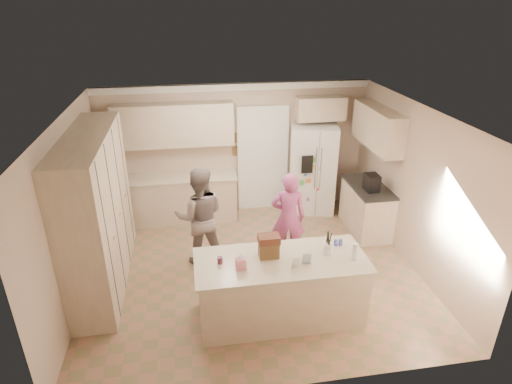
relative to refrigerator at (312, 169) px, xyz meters
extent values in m
cube|color=#9B705A|center=(-1.52, -2.01, -0.91)|extent=(5.20, 4.60, 0.02)
cube|color=white|center=(-1.52, -2.01, 1.71)|extent=(5.20, 4.60, 0.02)
cube|color=#C8B099|center=(-1.52, 0.30, 0.40)|extent=(5.20, 0.02, 2.60)
cube|color=#C8B099|center=(-1.52, -4.32, 0.40)|extent=(5.20, 0.02, 2.60)
cube|color=#C8B099|center=(-4.13, -2.01, 0.40)|extent=(0.02, 4.60, 2.60)
cube|color=#C8B099|center=(1.09, -2.01, 0.40)|extent=(0.02, 4.60, 2.60)
cube|color=white|center=(-1.52, 0.25, 1.63)|extent=(5.20, 0.08, 0.12)
cube|color=beige|center=(-3.82, -1.81, 0.28)|extent=(0.60, 2.60, 2.35)
cube|color=beige|center=(-2.67, -0.01, -0.46)|extent=(2.20, 0.60, 0.88)
cube|color=beige|center=(-2.67, -0.02, 0.00)|extent=(2.24, 0.63, 0.04)
cube|color=beige|center=(-2.67, 0.11, 1.00)|extent=(2.20, 0.35, 0.80)
cube|color=black|center=(-0.97, 0.27, 0.15)|extent=(0.90, 0.06, 2.10)
cube|color=white|center=(-0.97, 0.23, 0.15)|extent=(1.02, 0.03, 2.22)
cube|color=brown|center=(-1.50, 0.26, 0.65)|extent=(0.15, 0.02, 0.20)
cube|color=brown|center=(-1.50, 0.26, 0.38)|extent=(0.15, 0.02, 0.20)
cube|color=white|center=(0.00, 0.00, 0.00)|extent=(1.03, 0.88, 1.80)
cube|color=gray|center=(0.00, -0.35, 0.00)|extent=(0.02, 0.02, 1.78)
cube|color=black|center=(-0.22, -0.37, 0.25)|extent=(0.22, 0.03, 0.35)
cylinder|color=silver|center=(-0.05, -0.37, 0.15)|extent=(0.02, 0.02, 0.85)
cylinder|color=silver|center=(0.05, -0.37, 0.15)|extent=(0.02, 0.02, 0.85)
cube|color=beige|center=(0.13, 0.11, 1.20)|extent=(0.95, 0.35, 0.45)
cube|color=beige|center=(0.78, -1.01, -0.46)|extent=(0.60, 1.20, 0.88)
cube|color=#2D2B28|center=(0.77, -1.01, 0.00)|extent=(0.63, 1.24, 0.04)
cube|color=beige|center=(0.90, -0.81, 1.05)|extent=(0.35, 1.50, 0.70)
cube|color=black|center=(0.73, -1.21, 0.17)|extent=(0.22, 0.28, 0.30)
cube|color=beige|center=(-1.32, -3.11, -0.46)|extent=(2.20, 0.90, 0.88)
cube|color=beige|center=(-1.32, -3.11, 0.00)|extent=(2.28, 0.96, 0.05)
cylinder|color=white|center=(-0.67, -3.06, 0.10)|extent=(0.13, 0.13, 0.15)
cube|color=pink|center=(-1.87, -3.21, 0.10)|extent=(0.13, 0.13, 0.14)
cone|color=white|center=(-1.87, -3.21, 0.20)|extent=(0.08, 0.08, 0.08)
cube|color=brown|center=(-1.47, -3.01, 0.14)|extent=(0.26, 0.18, 0.22)
cube|color=#592D1E|center=(-1.47, -3.01, 0.30)|extent=(0.28, 0.20, 0.10)
cylinder|color=#59263F|center=(-2.12, -3.06, 0.07)|extent=(0.07, 0.07, 0.09)
cube|color=white|center=(-1.17, -3.31, 0.11)|extent=(0.12, 0.06, 0.16)
cube|color=silver|center=(-1.02, -3.26, 0.11)|extent=(0.12, 0.05, 0.16)
cylinder|color=silver|center=(-0.37, -3.26, 0.14)|extent=(0.07, 0.07, 0.24)
cylinder|color=#3946A0|center=(-0.50, -2.89, 0.07)|extent=(0.05, 0.05, 0.09)
cylinder|color=#3946A0|center=(-0.43, -2.89, 0.07)|extent=(0.05, 0.05, 0.09)
imported|color=gray|center=(-2.32, -1.57, -0.06)|extent=(0.83, 0.65, 1.68)
imported|color=#AD4990|center=(-0.89, -1.70, -0.12)|extent=(0.62, 0.46, 1.55)
camera|label=1|loc=(-2.41, -7.72, 3.19)|focal=30.00mm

